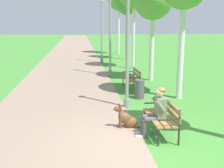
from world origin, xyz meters
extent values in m
plane|color=#478E38|center=(0.00, 0.00, 0.00)|extent=(120.00, 120.00, 0.00)
cube|color=gray|center=(-2.23, 24.00, 0.02)|extent=(4.25, 60.00, 0.04)
cube|color=olive|center=(0.21, 0.60, 0.45)|extent=(0.14, 1.50, 0.04)
cube|color=olive|center=(0.38, 0.60, 0.45)|extent=(0.14, 1.50, 0.04)
cube|color=olive|center=(0.56, 0.60, 0.45)|extent=(0.14, 1.50, 0.04)
cube|color=olive|center=(0.66, 0.60, 0.59)|extent=(0.04, 1.50, 0.11)
cube|color=olive|center=(0.66, 0.60, 0.77)|extent=(0.04, 1.50, 0.11)
cylinder|color=#2D2B28|center=(0.18, 1.29, 0.23)|extent=(0.04, 0.04, 0.45)
cylinder|color=#2D2B28|center=(0.66, 1.29, 0.43)|extent=(0.04, 0.04, 0.85)
cube|color=#2D2B28|center=(0.38, 1.29, 0.63)|extent=(0.45, 0.04, 0.03)
cylinder|color=#2D2B28|center=(0.18, -0.09, 0.23)|extent=(0.04, 0.04, 0.45)
cylinder|color=#2D2B28|center=(0.66, -0.09, 0.43)|extent=(0.04, 0.04, 0.85)
cube|color=#2D2B28|center=(0.38, -0.09, 0.63)|extent=(0.45, 0.04, 0.03)
cube|color=olive|center=(0.37, 5.62, 0.45)|extent=(0.14, 1.50, 0.04)
cube|color=olive|center=(0.54, 5.62, 0.45)|extent=(0.14, 1.50, 0.04)
cube|color=olive|center=(0.72, 5.62, 0.45)|extent=(0.14, 1.50, 0.04)
cube|color=olive|center=(0.82, 5.62, 0.59)|extent=(0.04, 1.50, 0.11)
cube|color=olive|center=(0.82, 5.62, 0.77)|extent=(0.04, 1.50, 0.11)
cylinder|color=#2D2B28|center=(0.34, 6.31, 0.23)|extent=(0.04, 0.04, 0.45)
cylinder|color=#2D2B28|center=(0.82, 6.31, 0.43)|extent=(0.04, 0.04, 0.85)
cube|color=#2D2B28|center=(0.54, 6.31, 0.63)|extent=(0.45, 0.04, 0.03)
cylinder|color=#2D2B28|center=(0.34, 4.93, 0.23)|extent=(0.04, 0.04, 0.45)
cylinder|color=#2D2B28|center=(0.82, 4.93, 0.43)|extent=(0.04, 0.04, 0.85)
cube|color=#2D2B28|center=(0.54, 4.93, 0.63)|extent=(0.45, 0.04, 0.03)
cylinder|color=#4C4C51|center=(0.17, 0.62, 0.47)|extent=(0.42, 0.14, 0.14)
cylinder|color=#4C4C51|center=(-0.04, 0.62, 0.24)|extent=(0.11, 0.11, 0.47)
cube|color=silver|center=(-0.12, 0.62, 0.04)|extent=(0.24, 0.09, 0.07)
cylinder|color=#4C4C51|center=(0.17, 0.42, 0.47)|extent=(0.42, 0.14, 0.14)
cylinder|color=#4C4C51|center=(-0.04, 0.42, 0.24)|extent=(0.11, 0.11, 0.47)
cube|color=silver|center=(-0.12, 0.42, 0.04)|extent=(0.24, 0.09, 0.07)
cube|color=#6B7F5B|center=(0.38, 0.52, 0.73)|extent=(0.22, 0.36, 0.52)
cylinder|color=#6B7F5B|center=(0.32, 0.72, 0.83)|extent=(0.25, 0.09, 0.30)
cylinder|color=#6B7F5B|center=(0.32, 0.32, 0.83)|extent=(0.25, 0.09, 0.30)
sphere|color=beige|center=(0.36, 0.52, 1.13)|extent=(0.21, 0.21, 0.21)
ellipsoid|color=olive|center=(0.39, 0.52, 1.18)|extent=(0.22, 0.23, 0.14)
ellipsoid|color=brown|center=(-0.25, 1.11, 0.16)|extent=(0.37, 0.29, 0.32)
ellipsoid|color=brown|center=(-0.40, 1.10, 0.29)|extent=(0.51, 0.24, 0.48)
ellipsoid|color=#4C2D19|center=(-0.35, 1.11, 0.32)|extent=(0.36, 0.20, 0.27)
cylinder|color=brown|center=(-0.53, 1.16, 0.19)|extent=(0.06, 0.06, 0.38)
cylinder|color=brown|center=(-0.53, 1.04, 0.19)|extent=(0.06, 0.06, 0.38)
cylinder|color=brown|center=(-0.51, 1.10, 0.43)|extent=(0.12, 0.17, 0.19)
ellipsoid|color=brown|center=(-0.59, 1.10, 0.56)|extent=(0.23, 0.15, 0.16)
cone|color=#4C2D19|center=(-0.69, 1.09, 0.55)|extent=(0.10, 0.09, 0.09)
cone|color=#4C2D19|center=(-0.55, 1.14, 0.66)|extent=(0.06, 0.06, 0.09)
cone|color=#4C2D19|center=(-0.55, 1.05, 0.66)|extent=(0.06, 0.06, 0.09)
cylinder|color=brown|center=(-0.05, 1.12, 0.03)|extent=(0.28, 0.06, 0.04)
cylinder|color=gray|center=(-0.04, 2.97, 0.15)|extent=(0.20, 0.20, 0.30)
cylinder|color=gray|center=(-0.04, 2.97, 1.77)|extent=(0.11, 0.11, 3.54)
cylinder|color=gray|center=(0.02, 8.72, 0.15)|extent=(0.20, 0.20, 0.30)
cylinder|color=gray|center=(0.02, 8.72, 2.24)|extent=(0.11, 0.11, 4.49)
cylinder|color=gray|center=(-0.03, 13.70, 0.15)|extent=(0.20, 0.20, 0.30)
cylinder|color=gray|center=(-0.03, 13.70, 2.06)|extent=(0.11, 0.11, 4.12)
ellipsoid|color=silver|center=(-0.03, 13.70, 4.24)|extent=(0.24, 0.24, 0.32)
cylinder|color=silver|center=(2.09, 3.96, 1.85)|extent=(0.22, 0.22, 3.70)
cylinder|color=silver|center=(1.88, 7.38, 1.64)|extent=(0.22, 0.22, 3.29)
cylinder|color=silver|center=(1.68, 11.03, 1.98)|extent=(0.17, 0.17, 3.96)
cylinder|color=silver|center=(1.96, 15.34, 1.89)|extent=(0.18, 0.18, 3.79)
cylinder|color=silver|center=(1.85, 18.83, 2.13)|extent=(0.18, 0.18, 4.26)
cylinder|color=#515156|center=(0.62, 4.08, 0.35)|extent=(0.36, 0.36, 0.70)
camera|label=1|loc=(-1.56, -6.02, 2.79)|focal=45.74mm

